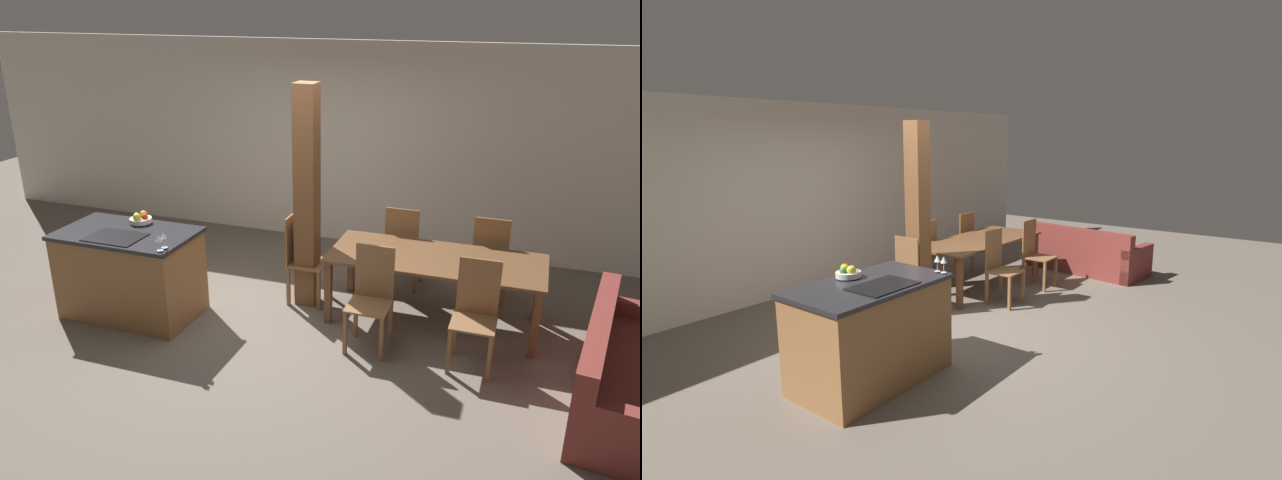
{
  "view_description": "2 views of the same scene",
  "coord_description": "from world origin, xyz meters",
  "views": [
    {
      "loc": [
        2.54,
        -5.21,
        3.19
      ],
      "look_at": [
        0.6,
        0.2,
        0.95
      ],
      "focal_mm": 35.0,
      "sensor_mm": 36.0,
      "label": 1
    },
    {
      "loc": [
        -4.32,
        -3.45,
        2.22
      ],
      "look_at": [
        0.6,
        0.2,
        0.95
      ],
      "focal_mm": 28.0,
      "sensor_mm": 36.0,
      "label": 2
    }
  ],
  "objects": [
    {
      "name": "wall_back",
      "position": [
        0.0,
        2.66,
        1.35
      ],
      "size": [
        11.2,
        0.08,
        2.7
      ],
      "color": "silver",
      "rests_on": "ground_plane"
    },
    {
      "name": "dining_chair_far_right",
      "position": [
        2.17,
        1.37,
        0.52
      ],
      "size": [
        0.4,
        0.4,
        1.01
      ],
      "rotation": [
        0.0,
        0.0,
        3.14
      ],
      "color": "brown",
      "rests_on": "ground_plane"
    },
    {
      "name": "couch",
      "position": [
        3.47,
        -0.24,
        0.26
      ],
      "size": [
        1.09,
        2.05,
        0.77
      ],
      "rotation": [
        0.0,
        0.0,
        1.42
      ],
      "color": "maroon",
      "rests_on": "ground_plane"
    },
    {
      "name": "wine_glass_near",
      "position": [
        -0.74,
        -0.58,
        1.07
      ],
      "size": [
        0.06,
        0.06,
        0.16
      ],
      "color": "silver",
      "rests_on": "kitchen_island"
    },
    {
      "name": "dining_chair_near_left",
      "position": [
        1.19,
        -0.0,
        0.52
      ],
      "size": [
        0.4,
        0.4,
        1.01
      ],
      "color": "brown",
      "rests_on": "ground_plane"
    },
    {
      "name": "fruit_bowl",
      "position": [
        -1.38,
        0.04,
        0.99
      ],
      "size": [
        0.23,
        0.23,
        0.12
      ],
      "color": "silver",
      "rests_on": "kitchen_island"
    },
    {
      "name": "ground_plane",
      "position": [
        0.0,
        0.0,
        0.0
      ],
      "size": [
        16.0,
        16.0,
        0.0
      ],
      "primitive_type": "plane",
      "color": "#665B51"
    },
    {
      "name": "timber_post",
      "position": [
        0.29,
        0.65,
        1.21
      ],
      "size": [
        0.23,
        0.23,
        2.41
      ],
      "color": "brown",
      "rests_on": "ground_plane"
    },
    {
      "name": "dining_chair_head_end",
      "position": [
        0.21,
        0.69,
        0.52
      ],
      "size": [
        0.4,
        0.4,
        1.01
      ],
      "rotation": [
        0.0,
        0.0,
        1.57
      ],
      "color": "brown",
      "rests_on": "ground_plane"
    },
    {
      "name": "wine_glass_middle",
      "position": [
        -0.74,
        -0.5,
        1.07
      ],
      "size": [
        0.06,
        0.06,
        0.16
      ],
      "color": "silver",
      "rests_on": "kitchen_island"
    },
    {
      "name": "dining_chair_far_left",
      "position": [
        1.19,
        1.37,
        0.52
      ],
      "size": [
        0.4,
        0.4,
        1.01
      ],
      "rotation": [
        0.0,
        0.0,
        3.14
      ],
      "color": "brown",
      "rests_on": "ground_plane"
    },
    {
      "name": "kitchen_island",
      "position": [
        -1.37,
        -0.23,
        0.47
      ],
      "size": [
        1.42,
        0.83,
        0.95
      ],
      "color": "olive",
      "rests_on": "ground_plane"
    },
    {
      "name": "dining_chair_near_right",
      "position": [
        2.17,
        -0.0,
        0.52
      ],
      "size": [
        0.4,
        0.4,
        1.01
      ],
      "color": "brown",
      "rests_on": "ground_plane"
    },
    {
      "name": "dining_table",
      "position": [
        1.68,
        0.69,
        0.64
      ],
      "size": [
        2.17,
        0.94,
        0.72
      ],
      "color": "brown",
      "rests_on": "ground_plane"
    }
  ]
}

